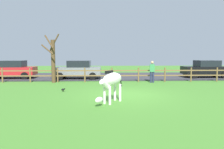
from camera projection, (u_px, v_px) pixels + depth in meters
name	position (u px, v px, depth m)	size (l,w,h in m)	color
ground_plane	(127.00, 94.00, 10.65)	(60.00, 60.00, 0.00)	#47842D
parking_asphalt	(116.00, 76.00, 19.90)	(28.00, 7.40, 0.05)	#38383D
paddock_fence	(112.00, 74.00, 15.54)	(20.88, 0.11, 1.11)	brown
bare_tree	(53.00, 59.00, 15.11)	(1.25, 1.26, 3.71)	#513A23
zebra	(111.00, 82.00, 8.66)	(1.34, 1.64, 1.41)	white
crow_on_grass	(63.00, 90.00, 11.39)	(0.21, 0.10, 0.20)	black
parked_car_grey	(78.00, 69.00, 17.41)	(4.02, 1.92, 1.56)	slate
parked_car_black	(205.00, 69.00, 18.44)	(4.01, 1.89, 1.56)	black
parked_car_red	(12.00, 69.00, 17.57)	(4.09, 2.07, 1.56)	red
visitor_near_fence	(152.00, 71.00, 15.19)	(0.39, 0.27, 1.64)	#232847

